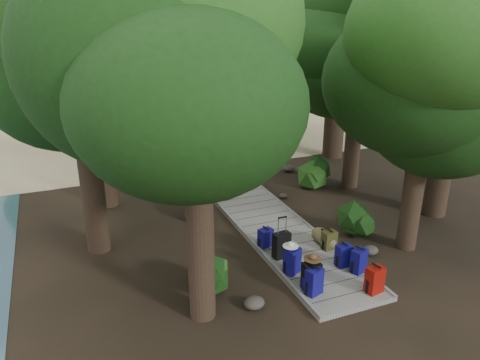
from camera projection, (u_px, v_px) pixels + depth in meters
name	position (u px, v px, depth m)	size (l,w,h in m)	color
ground	(263.00, 219.00, 14.40)	(120.00, 120.00, 0.00)	#2F2217
sand_beach	(152.00, 113.00, 28.25)	(40.00, 22.00, 0.02)	beige
boardwalk	(250.00, 205.00, 15.24)	(2.00, 12.00, 0.12)	gray
backpack_left_a	(314.00, 280.00, 10.38)	(0.37, 0.26, 0.69)	#100A74
backpack_left_b	(311.00, 275.00, 10.55)	(0.39, 0.28, 0.73)	black
backpack_left_c	(292.00, 259.00, 11.19)	(0.38, 0.27, 0.71)	#100A74
backpack_left_d	(266.00, 237.00, 12.45)	(0.36, 0.26, 0.55)	#100A74
backpack_right_a	(375.00, 278.00, 10.44)	(0.39, 0.27, 0.69)	#9C0C09
backpack_right_b	(359.00, 260.00, 11.24)	(0.37, 0.26, 0.66)	#100A74
backpack_right_c	(344.00, 254.00, 11.51)	(0.36, 0.26, 0.62)	#100A74
backpack_right_d	(329.00, 239.00, 12.32)	(0.36, 0.26, 0.55)	#3E3D1D
duffel_right_khaki	(324.00, 238.00, 12.59)	(0.37, 0.55, 0.37)	olive
suitcase_on_boardwalk	(281.00, 245.00, 11.89)	(0.44, 0.24, 0.68)	black
lone_suitcase_on_sand	(192.00, 139.00, 21.51)	(0.47, 0.27, 0.73)	black
hat_brown	(313.00, 257.00, 10.47)	(0.41, 0.41, 0.12)	#51351E
hat_white	(291.00, 244.00, 11.05)	(0.38, 0.38, 0.13)	silver
kayak	(121.00, 143.00, 21.52)	(0.66, 3.03, 0.30)	red
sun_lounger	(234.00, 129.00, 23.47)	(0.59, 1.84, 0.59)	silver
tree_right_a	(424.00, 113.00, 11.42)	(4.46, 4.46, 7.44)	black
tree_right_b	(459.00, 50.00, 12.99)	(5.60, 5.60, 10.00)	black
tree_right_c	(359.00, 74.00, 15.57)	(4.65, 4.65, 8.05)	black
tree_right_d	(343.00, 6.00, 18.09)	(6.66, 6.66, 12.21)	black
tree_right_e	(294.00, 35.00, 20.28)	(5.48, 5.48, 9.87)	black
tree_right_f	(300.00, 33.00, 23.01)	(5.44, 5.44, 9.71)	black
tree_left_a	(197.00, 138.00, 8.59)	(4.68, 4.68, 7.80)	black
tree_left_b	(81.00, 91.00, 11.11)	(4.75, 4.75, 8.54)	black
tree_left_c	(97.00, 79.00, 13.96)	(4.73, 4.73, 8.23)	black
tree_back_a	(119.00, 28.00, 24.47)	(5.79, 5.79, 10.02)	black
tree_back_b	(181.00, 25.00, 27.70)	(5.59, 5.59, 9.98)	black
tree_back_c	(231.00, 33.00, 28.46)	(5.02, 5.02, 9.03)	black
tree_back_d	(36.00, 52.00, 23.87)	(4.64, 4.64, 7.73)	black
palm_right_a	(282.00, 63.00, 18.77)	(4.64, 4.64, 7.91)	#103B13
palm_right_b	(270.00, 37.00, 24.36)	(4.71, 4.71, 9.11)	#103B13
palm_right_c	(203.00, 66.00, 24.90)	(3.89, 3.89, 6.19)	#103B13
palm_left_a	(90.00, 82.00, 16.93)	(4.46, 4.46, 7.10)	#103B13
rock_left_a	(254.00, 303.00, 10.16)	(0.46, 0.42, 0.25)	#4C473F
rock_left_b	(203.00, 263.00, 11.80)	(0.32, 0.29, 0.18)	#4C473F
rock_left_c	(195.00, 215.00, 14.26)	(0.59, 0.53, 0.33)	#4C473F
rock_left_d	(180.00, 196.00, 15.88)	(0.34, 0.31, 0.19)	#4C473F
rock_right_a	(370.00, 250.00, 12.34)	(0.42, 0.38, 0.23)	#4C473F
rock_right_b	(356.00, 219.00, 14.06)	(0.50, 0.45, 0.27)	#4C473F
rock_right_c	(283.00, 196.00, 15.93)	(0.28, 0.25, 0.15)	#4C473F
rock_right_d	(288.00, 168.00, 18.40)	(0.49, 0.44, 0.27)	#4C473F
shrub_left_a	(211.00, 276.00, 10.47)	(1.11, 1.11, 1.00)	#225319
shrub_left_b	(202.00, 206.00, 14.29)	(0.89, 0.89, 0.81)	#225319
shrub_left_c	(135.00, 169.00, 16.89)	(1.34, 1.34, 1.21)	#225319
shrub_right_a	(357.00, 223.00, 13.10)	(1.02, 1.02, 0.92)	#225319
shrub_right_b	(316.00, 173.00, 16.71)	(1.20, 1.20, 1.08)	#225319
shrub_right_c	(251.00, 149.00, 20.16)	(0.72, 0.72, 0.65)	#225319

